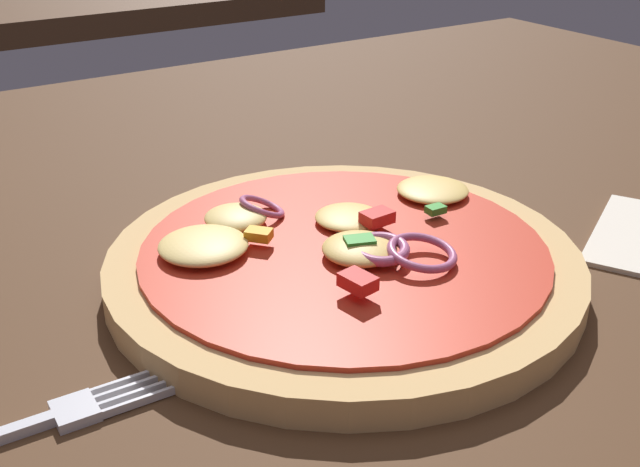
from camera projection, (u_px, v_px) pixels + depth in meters
dining_table at (358, 317)px, 0.44m from camera, size 1.28×1.03×0.04m
pizza at (338, 261)px, 0.43m from camera, size 0.26×0.26×0.03m
background_table at (85, 1)px, 1.36m from camera, size 0.71×0.46×0.04m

